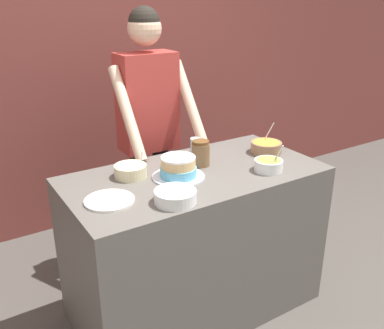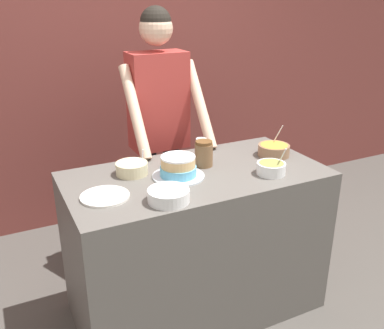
{
  "view_description": "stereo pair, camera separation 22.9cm",
  "coord_description": "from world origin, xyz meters",
  "px_view_note": "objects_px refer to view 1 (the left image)",
  "views": [
    {
      "loc": [
        -1.18,
        -1.47,
        1.83
      ],
      "look_at": [
        -0.04,
        0.33,
        0.98
      ],
      "focal_mm": 40.0,
      "sensor_mm": 36.0,
      "label": 1
    },
    {
      "loc": [
        -0.98,
        -1.58,
        1.83
      ],
      "look_at": [
        -0.04,
        0.33,
        0.98
      ],
      "focal_mm": 40.0,
      "sensor_mm": 36.0,
      "label": 2
    }
  ],
  "objects_px": {
    "frosting_bowl_orange": "(266,147)",
    "stoneware_jar": "(201,153)",
    "cake": "(178,168)",
    "frosting_bowl_white": "(131,170)",
    "drinking_glass": "(196,147)",
    "frosting_bowl_pink": "(175,196)",
    "person_baker": "(149,115)",
    "ceramic_plate": "(109,200)",
    "frosting_bowl_olive": "(269,165)"
  },
  "relations": [
    {
      "from": "cake",
      "to": "drinking_glass",
      "type": "distance_m",
      "value": 0.34
    },
    {
      "from": "person_baker",
      "to": "stoneware_jar",
      "type": "height_order",
      "value": "person_baker"
    },
    {
      "from": "person_baker",
      "to": "ceramic_plate",
      "type": "height_order",
      "value": "person_baker"
    },
    {
      "from": "stoneware_jar",
      "to": "drinking_glass",
      "type": "bearing_deg",
      "value": 68.42
    },
    {
      "from": "cake",
      "to": "frosting_bowl_orange",
      "type": "xyz_separation_m",
      "value": [
        0.66,
        0.04,
        -0.02
      ]
    },
    {
      "from": "frosting_bowl_orange",
      "to": "ceramic_plate",
      "type": "relative_size",
      "value": 0.8
    },
    {
      "from": "frosting_bowl_white",
      "to": "stoneware_jar",
      "type": "distance_m",
      "value": 0.42
    },
    {
      "from": "frosting_bowl_pink",
      "to": "person_baker",
      "type": "bearing_deg",
      "value": 70.36
    },
    {
      "from": "frosting_bowl_olive",
      "to": "drinking_glass",
      "type": "relative_size",
      "value": 1.38
    },
    {
      "from": "frosting_bowl_white",
      "to": "ceramic_plate",
      "type": "bearing_deg",
      "value": -134.27
    },
    {
      "from": "person_baker",
      "to": "cake",
      "type": "distance_m",
      "value": 0.67
    },
    {
      "from": "frosting_bowl_olive",
      "to": "frosting_bowl_white",
      "type": "bearing_deg",
      "value": 153.96
    },
    {
      "from": "ceramic_plate",
      "to": "stoneware_jar",
      "type": "distance_m",
      "value": 0.65
    },
    {
      "from": "cake",
      "to": "frosting_bowl_orange",
      "type": "height_order",
      "value": "frosting_bowl_orange"
    },
    {
      "from": "person_baker",
      "to": "frosting_bowl_white",
      "type": "distance_m",
      "value": 0.63
    },
    {
      "from": "frosting_bowl_white",
      "to": "frosting_bowl_pink",
      "type": "height_order",
      "value": "frosting_bowl_white"
    },
    {
      "from": "stoneware_jar",
      "to": "frosting_bowl_orange",
      "type": "bearing_deg",
      "value": -5.11
    },
    {
      "from": "frosting_bowl_orange",
      "to": "stoneware_jar",
      "type": "bearing_deg",
      "value": 174.89
    },
    {
      "from": "frosting_bowl_white",
      "to": "drinking_glass",
      "type": "xyz_separation_m",
      "value": [
        0.47,
        0.07,
        0.02
      ]
    },
    {
      "from": "frosting_bowl_orange",
      "to": "cake",
      "type": "bearing_deg",
      "value": -176.33
    },
    {
      "from": "ceramic_plate",
      "to": "stoneware_jar",
      "type": "bearing_deg",
      "value": 13.9
    },
    {
      "from": "cake",
      "to": "frosting_bowl_white",
      "type": "height_order",
      "value": "frosting_bowl_white"
    },
    {
      "from": "cake",
      "to": "frosting_bowl_orange",
      "type": "relative_size",
      "value": 1.49
    },
    {
      "from": "frosting_bowl_pink",
      "to": "cake",
      "type": "bearing_deg",
      "value": 56.5
    },
    {
      "from": "person_baker",
      "to": "ceramic_plate",
      "type": "distance_m",
      "value": 0.93
    },
    {
      "from": "cake",
      "to": "ceramic_plate",
      "type": "xyz_separation_m",
      "value": [
        -0.43,
        -0.07,
        -0.05
      ]
    },
    {
      "from": "frosting_bowl_orange",
      "to": "frosting_bowl_olive",
      "type": "xyz_separation_m",
      "value": [
        -0.19,
        -0.23,
        -0.0
      ]
    },
    {
      "from": "cake",
      "to": "frosting_bowl_white",
      "type": "xyz_separation_m",
      "value": [
        -0.21,
        0.15,
        -0.02
      ]
    },
    {
      "from": "person_baker",
      "to": "frosting_bowl_white",
      "type": "relative_size",
      "value": 10.02
    },
    {
      "from": "frosting_bowl_pink",
      "to": "ceramic_plate",
      "type": "relative_size",
      "value": 0.84
    },
    {
      "from": "cake",
      "to": "drinking_glass",
      "type": "relative_size",
      "value": 2.47
    },
    {
      "from": "drinking_glass",
      "to": "frosting_bowl_white",
      "type": "bearing_deg",
      "value": -170.94
    },
    {
      "from": "frosting_bowl_olive",
      "to": "ceramic_plate",
      "type": "distance_m",
      "value": 0.91
    },
    {
      "from": "frosting_bowl_olive",
      "to": "person_baker",
      "type": "bearing_deg",
      "value": 111.26
    },
    {
      "from": "person_baker",
      "to": "frosting_bowl_orange",
      "type": "xyz_separation_m",
      "value": [
        0.51,
        -0.6,
        -0.14
      ]
    },
    {
      "from": "person_baker",
      "to": "frosting_bowl_white",
      "type": "bearing_deg",
      "value": -126.62
    },
    {
      "from": "cake",
      "to": "frosting_bowl_orange",
      "type": "distance_m",
      "value": 0.66
    },
    {
      "from": "frosting_bowl_olive",
      "to": "ceramic_plate",
      "type": "bearing_deg",
      "value": 172.64
    },
    {
      "from": "frosting_bowl_white",
      "to": "stoneware_jar",
      "type": "height_order",
      "value": "stoneware_jar"
    },
    {
      "from": "frosting_bowl_orange",
      "to": "person_baker",
      "type": "bearing_deg",
      "value": 130.36
    },
    {
      "from": "frosting_bowl_white",
      "to": "stoneware_jar",
      "type": "relative_size",
      "value": 1.18
    },
    {
      "from": "frosting_bowl_white",
      "to": "cake",
      "type": "bearing_deg",
      "value": -34.96
    },
    {
      "from": "frosting_bowl_white",
      "to": "frosting_bowl_olive",
      "type": "bearing_deg",
      "value": -26.04
    },
    {
      "from": "ceramic_plate",
      "to": "stoneware_jar",
      "type": "xyz_separation_m",
      "value": [
        0.63,
        0.15,
        0.07
      ]
    },
    {
      "from": "frosting_bowl_olive",
      "to": "stoneware_jar",
      "type": "bearing_deg",
      "value": 135.49
    },
    {
      "from": "person_baker",
      "to": "frosting_bowl_orange",
      "type": "height_order",
      "value": "person_baker"
    },
    {
      "from": "frosting_bowl_orange",
      "to": "frosting_bowl_pink",
      "type": "relative_size",
      "value": 0.95
    },
    {
      "from": "cake",
      "to": "ceramic_plate",
      "type": "height_order",
      "value": "cake"
    },
    {
      "from": "cake",
      "to": "stoneware_jar",
      "type": "relative_size",
      "value": 1.9
    },
    {
      "from": "frosting_bowl_white",
      "to": "drinking_glass",
      "type": "relative_size",
      "value": 1.53
    }
  ]
}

